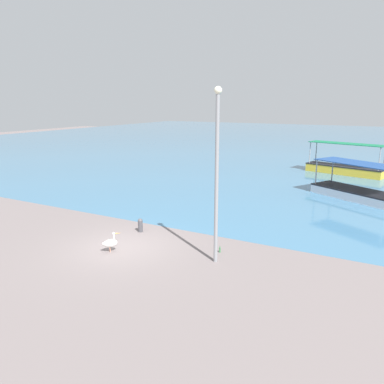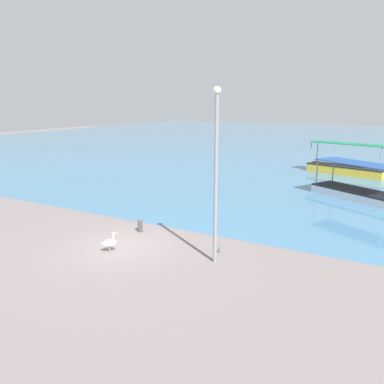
{
  "view_description": "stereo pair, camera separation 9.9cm",
  "coord_description": "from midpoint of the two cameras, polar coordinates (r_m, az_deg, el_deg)",
  "views": [
    {
      "loc": [
        9.47,
        -11.48,
        5.85
      ],
      "look_at": [
        0.61,
        4.99,
        1.36
      ],
      "focal_mm": 35.0,
      "sensor_mm": 36.0,
      "label": 1
    },
    {
      "loc": [
        9.56,
        -11.43,
        5.85
      ],
      "look_at": [
        0.61,
        4.99,
        1.36
      ],
      "focal_mm": 35.0,
      "sensor_mm": 36.0,
      "label": 2
    }
  ],
  "objects": [
    {
      "name": "mooring_bollard",
      "position": [
        17.51,
        -7.75,
        -4.95
      ],
      "size": [
        0.23,
        0.23,
        0.64
      ],
      "color": "#47474C",
      "rests_on": "ground"
    },
    {
      "name": "ground",
      "position": [
        16.0,
        -10.45,
        -8.18
      ],
      "size": [
        120.0,
        120.0,
        0.0
      ],
      "primitive_type": "plane",
      "color": "slate"
    },
    {
      "name": "pelican",
      "position": [
        15.46,
        -12.22,
        -7.55
      ],
      "size": [
        0.6,
        0.69,
        0.8
      ],
      "color": "#E0997A",
      "rests_on": "ground"
    },
    {
      "name": "glass_bottle",
      "position": [
        15.17,
        4.36,
        -8.79
      ],
      "size": [
        0.07,
        0.07,
        0.27
      ],
      "color": "#3F7F4C",
      "rests_on": "ground"
    },
    {
      "name": "lamp_post",
      "position": [
        13.33,
        3.89,
        3.58
      ],
      "size": [
        0.28,
        0.28,
        6.39
      ],
      "color": "gray",
      "rests_on": "ground"
    },
    {
      "name": "fishing_boat_far_right",
      "position": [
        33.72,
        22.41,
        3.41
      ],
      "size": [
        6.4,
        3.04,
        2.57
      ],
      "color": "gold",
      "rests_on": "harbor_water"
    },
    {
      "name": "fishing_boat_far_left",
      "position": [
        25.37,
        23.84,
        0.09
      ],
      "size": [
        5.66,
        4.34,
        2.25
      ],
      "color": "white",
      "rests_on": "harbor_water"
    },
    {
      "name": "harbor_water",
      "position": [
        60.49,
        19.56,
        7.19
      ],
      "size": [
        110.0,
        90.0,
        0.0
      ],
      "primitive_type": "cube",
      "color": "teal",
      "rests_on": "ground"
    }
  ]
}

